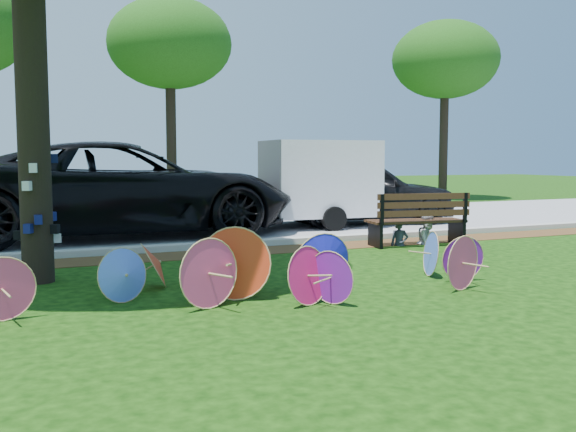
% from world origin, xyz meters
% --- Properties ---
extents(ground, '(90.00, 90.00, 0.00)m').
position_xyz_m(ground, '(0.00, 0.00, 0.00)').
color(ground, black).
rests_on(ground, ground).
extents(mulch_strip, '(90.00, 1.00, 0.01)m').
position_xyz_m(mulch_strip, '(0.00, 4.50, 0.01)').
color(mulch_strip, '#472D16').
rests_on(mulch_strip, ground).
extents(curb, '(90.00, 0.30, 0.12)m').
position_xyz_m(curb, '(0.00, 5.20, 0.06)').
color(curb, '#B7B5AD').
rests_on(curb, ground).
extents(street, '(90.00, 8.00, 0.01)m').
position_xyz_m(street, '(0.00, 9.35, 0.01)').
color(street, gray).
rests_on(street, ground).
extents(parasol_pile, '(6.77, 2.53, 0.94)m').
position_xyz_m(parasol_pile, '(-0.26, 0.69, 0.39)').
color(parasol_pile, '#537BF7').
rests_on(parasol_pile, ground).
extents(black_van, '(7.72, 3.74, 2.12)m').
position_xyz_m(black_van, '(-0.98, 7.86, 1.06)').
color(black_van, black).
rests_on(black_van, ground).
extents(dark_pickup, '(5.32, 2.65, 1.74)m').
position_xyz_m(dark_pickup, '(5.23, 8.11, 0.87)').
color(dark_pickup, black).
rests_on(dark_pickup, ground).
extents(cargo_trailer, '(2.80, 1.87, 2.49)m').
position_xyz_m(cargo_trailer, '(3.87, 7.68, 1.24)').
color(cargo_trailer, white).
rests_on(cargo_trailer, ground).
extents(park_bench, '(2.12, 1.05, 1.06)m').
position_xyz_m(park_bench, '(4.18, 3.97, 0.53)').
color(park_bench, black).
rests_on(park_bench, ground).
extents(person_left, '(0.43, 0.37, 0.99)m').
position_xyz_m(person_left, '(3.83, 4.02, 0.50)').
color(person_left, '#343B47').
rests_on(person_left, ground).
extents(person_right, '(0.72, 0.63, 1.25)m').
position_xyz_m(person_right, '(4.53, 4.02, 0.63)').
color(person_right, silver).
rests_on(person_right, ground).
extents(bg_trees, '(22.52, 5.22, 7.40)m').
position_xyz_m(bg_trees, '(3.62, 15.60, 5.77)').
color(bg_trees, black).
rests_on(bg_trees, ground).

